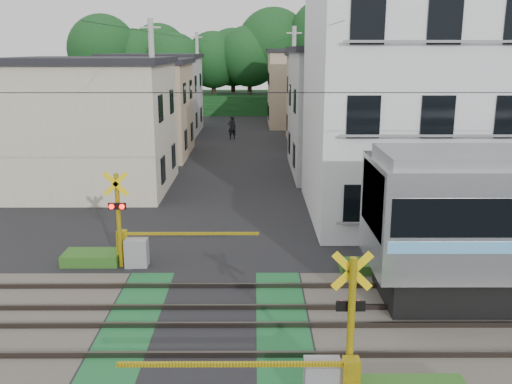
{
  "coord_description": "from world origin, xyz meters",
  "views": [
    {
      "loc": [
        1.19,
        -13.3,
        6.66
      ],
      "look_at": [
        1.26,
        5.0,
        2.07
      ],
      "focal_mm": 40.0,
      "sensor_mm": 36.0,
      "label": 1
    }
  ],
  "objects_px": {
    "crossing_signal_far": "(134,244)",
    "apartment_block": "(438,101)",
    "pedestrian": "(232,127)",
    "crossing_signal_near": "(327,372)"
  },
  "relations": [
    {
      "from": "crossing_signal_far",
      "to": "apartment_block",
      "type": "relative_size",
      "value": 0.46
    },
    {
      "from": "apartment_block",
      "to": "pedestrian",
      "type": "bearing_deg",
      "value": 113.87
    },
    {
      "from": "crossing_signal_near",
      "to": "apartment_block",
      "type": "xyz_separation_m",
      "value": [
        5.91,
        13.15,
        3.94
      ]
    },
    {
      "from": "apartment_block",
      "to": "crossing_signal_near",
      "type": "bearing_deg",
      "value": -114.22
    },
    {
      "from": "crossing_signal_near",
      "to": "crossing_signal_far",
      "type": "xyz_separation_m",
      "value": [
        -5.17,
        7.31,
        0.0
      ]
    },
    {
      "from": "apartment_block",
      "to": "pedestrian",
      "type": "relative_size",
      "value": 5.69
    },
    {
      "from": "pedestrian",
      "to": "crossing_signal_near",
      "type": "bearing_deg",
      "value": 73.3
    },
    {
      "from": "crossing_signal_far",
      "to": "apartment_block",
      "type": "bearing_deg",
      "value": 27.78
    },
    {
      "from": "crossing_signal_near",
      "to": "crossing_signal_far",
      "type": "relative_size",
      "value": 1.0
    },
    {
      "from": "crossing_signal_near",
      "to": "apartment_block",
      "type": "bearing_deg",
      "value": 65.78
    }
  ]
}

